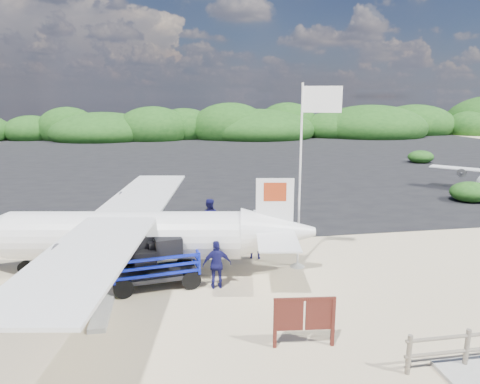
{
  "coord_description": "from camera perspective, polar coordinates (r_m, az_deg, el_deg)",
  "views": [
    {
      "loc": [
        -2.35,
        -13.12,
        6.38
      ],
      "look_at": [
        0.78,
        5.58,
        2.14
      ],
      "focal_mm": 32.0,
      "sensor_mm": 36.0,
      "label": 1
    }
  ],
  "objects": [
    {
      "name": "ground",
      "position": [
        14.77,
        0.62,
        -12.97
      ],
      "size": [
        160.0,
        160.0,
        0.0
      ],
      "primitive_type": "plane",
      "color": "beige"
    },
    {
      "name": "asphalt_apron",
      "position": [
        43.65,
        -6.32,
        4.14
      ],
      "size": [
        90.0,
        50.0,
        0.04
      ],
      "primitive_type": null,
      "color": "#B2B2B2",
      "rests_on": "ground"
    },
    {
      "name": "vegetation_band",
      "position": [
        68.45,
        -7.54,
        7.16
      ],
      "size": [
        124.0,
        8.0,
        4.4
      ],
      "primitive_type": null,
      "color": "#B2B2B2",
      "rests_on": "ground"
    },
    {
      "name": "baggage_cart",
      "position": [
        15.39,
        -11.1,
        -12.12
      ],
      "size": [
        3.31,
        2.19,
        1.55
      ],
      "primitive_type": null,
      "rotation": [
        0.0,
        0.0,
        0.14
      ],
      "color": "#0A18A3",
      "rests_on": "ground"
    },
    {
      "name": "flagpole",
      "position": [
        16.82,
        7.63,
        -9.8
      ],
      "size": [
        1.48,
        1.04,
        6.85
      ],
      "primitive_type": null,
      "rotation": [
        0.0,
        0.0,
        -0.38
      ],
      "color": "white",
      "rests_on": "ground"
    },
    {
      "name": "signboard",
      "position": [
        11.99,
        8.44,
        -19.68
      ],
      "size": [
        1.72,
        0.35,
        1.41
      ],
      "primitive_type": null,
      "rotation": [
        0.0,
        0.0,
        -0.11
      ],
      "color": "#511F17",
      "rests_on": "ground"
    },
    {
      "name": "crew_a",
      "position": [
        17.18,
        2.01,
        -6.14
      ],
      "size": [
        0.72,
        0.58,
        1.71
      ],
      "primitive_type": "imported",
      "rotation": [
        0.0,
        0.0,
        2.84
      ],
      "color": "#161552",
      "rests_on": "ground"
    },
    {
      "name": "crew_b",
      "position": [
        19.59,
        -4.14,
        -3.55
      ],
      "size": [
        1.06,
        0.91,
        1.87
      ],
      "primitive_type": "imported",
      "rotation": [
        0.0,
        0.0,
        2.89
      ],
      "color": "#161552",
      "rests_on": "ground"
    },
    {
      "name": "crew_c",
      "position": [
        14.65,
        -3.09,
        -9.64
      ],
      "size": [
        0.99,
        0.42,
        1.68
      ],
      "primitive_type": "imported",
      "rotation": [
        0.0,
        0.0,
        3.15
      ],
      "color": "#161552",
      "rests_on": "ground"
    },
    {
      "name": "aircraft_large",
      "position": [
        40.8,
        8.2,
        3.49
      ],
      "size": [
        17.5,
        17.5,
        4.57
      ],
      "primitive_type": null,
      "rotation": [
        0.0,
        0.0,
        2.98
      ],
      "color": "#B2B2B2",
      "rests_on": "ground"
    },
    {
      "name": "aircraft_small",
      "position": [
        42.72,
        -13.12,
        3.7
      ],
      "size": [
        8.97,
        8.97,
        2.28
      ],
      "primitive_type": null,
      "rotation": [
        0.0,
        0.0,
        3.92
      ],
      "color": "#B2B2B2",
      "rests_on": "ground"
    }
  ]
}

